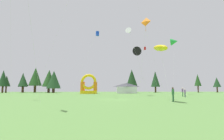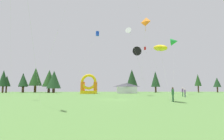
# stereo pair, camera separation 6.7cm
# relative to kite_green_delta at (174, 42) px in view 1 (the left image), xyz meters

# --- Properties ---
(ground_plane) EXTENTS (120.00, 120.00, 0.00)m
(ground_plane) POSITION_rel_kite_green_delta_xyz_m (-18.76, -22.41, -15.48)
(ground_plane) COLOR #5B8C42
(kite_green_delta) EXTENTS (4.48, 6.82, 16.60)m
(kite_green_delta) POSITION_rel_kite_green_delta_xyz_m (0.00, 0.00, 0.00)
(kite_green_delta) COLOR green
(kite_green_delta) RESTS_ON ground_plane
(kite_yellow_parafoil) EXTENTS (1.82, 4.26, 7.87)m
(kite_yellow_parafoil) POSITION_rel_kite_green_delta_xyz_m (-13.02, -26.88, -8.44)
(kite_yellow_parafoil) COLOR yellow
(kite_yellow_parafoil) RESTS_ON ground_plane
(kite_black_delta) EXTENTS (3.68, 2.23, 12.06)m
(kite_black_delta) POSITION_rel_kite_green_delta_xyz_m (-12.60, -6.63, -4.59)
(kite_black_delta) COLOR black
(kite_black_delta) RESTS_ON ground_plane
(kite_red_box) EXTENTS (4.08, 0.80, 13.21)m
(kite_red_box) POSITION_rel_kite_green_delta_xyz_m (-9.33, -2.33, -2.75)
(kite_red_box) COLOR red
(kite_red_box) RESTS_ON ground_plane
(kite_blue_box) EXTENTS (6.46, 2.39, 15.05)m
(kite_blue_box) POSITION_rel_kite_green_delta_xyz_m (-22.25, -9.59, -0.98)
(kite_blue_box) COLOR blue
(kite_blue_box) RESTS_ON ground_plane
(kite_orange_diamond) EXTENTS (1.30, 3.99, 13.17)m
(kite_orange_diamond) POSITION_rel_kite_green_delta_xyz_m (-13.76, -22.05, -2.97)
(kite_orange_diamond) COLOR orange
(kite_orange_diamond) RESTS_ON ground_plane
(kite_white_delta) EXTENTS (5.01, 3.20, 16.13)m
(kite_white_delta) POSITION_rel_kite_green_delta_xyz_m (-14.63, -9.10, -0.21)
(kite_white_delta) COLOR white
(kite_white_delta) RESTS_ON ground_plane
(person_left_edge) EXTENTS (0.45, 0.45, 1.86)m
(person_left_edge) POSITION_rel_kite_green_delta_xyz_m (-11.46, -26.69, -14.37)
(person_left_edge) COLOR #33723F
(person_left_edge) RESTS_ON ground_plane
(person_midfield) EXTENTS (0.40, 0.40, 1.64)m
(person_midfield) POSITION_rel_kite_green_delta_xyz_m (-4.70, -15.58, -14.50)
(person_midfield) COLOR navy
(person_midfield) RESTS_ON ground_plane
(person_near_camera) EXTENTS (0.45, 0.45, 1.87)m
(person_near_camera) POSITION_rel_kite_green_delta_xyz_m (-4.16, -13.34, -14.36)
(person_near_camera) COLOR #33723F
(person_near_camera) RESTS_ON ground_plane
(inflatable_orange_dome) EXTENTS (5.08, 3.71, 6.17)m
(inflatable_orange_dome) POSITION_rel_kite_green_delta_xyz_m (-25.54, 5.77, -13.25)
(inflatable_orange_dome) COLOR yellow
(inflatable_orange_dome) RESTS_ON ground_plane
(festival_tent) EXTENTS (6.57, 3.27, 3.55)m
(festival_tent) POSITION_rel_kite_green_delta_xyz_m (-13.14, 9.67, -13.70)
(festival_tent) COLOR silver
(festival_tent) RESTS_ON ground_plane
(tree_row_0) EXTENTS (3.53, 3.53, 8.71)m
(tree_row_0) POSITION_rel_kite_green_delta_xyz_m (-59.38, 18.16, -9.95)
(tree_row_0) COLOR #4C331E
(tree_row_0) RESTS_ON ground_plane
(tree_row_1) EXTENTS (2.92, 2.92, 6.58)m
(tree_row_1) POSITION_rel_kite_green_delta_xyz_m (-58.60, 19.05, -11.04)
(tree_row_1) COLOR #4C331E
(tree_row_1) RESTS_ON ground_plane
(tree_row_2) EXTENTS (3.49, 3.49, 8.00)m
(tree_row_2) POSITION_rel_kite_green_delta_xyz_m (-53.80, 22.02, -10.36)
(tree_row_2) COLOR #4C331E
(tree_row_2) RESTS_ON ground_plane
(tree_row_3) EXTENTS (3.69, 3.69, 7.11)m
(tree_row_3) POSITION_rel_kite_green_delta_xyz_m (-53.20, 21.26, -10.72)
(tree_row_3) COLOR #4C331E
(tree_row_3) RESTS_ON ground_plane
(tree_row_4) EXTENTS (5.17, 5.17, 10.24)m
(tree_row_4) POSITION_rel_kite_green_delta_xyz_m (-49.16, 22.85, -9.03)
(tree_row_4) COLOR #4C331E
(tree_row_4) RESTS_ON ground_plane
(tree_row_5) EXTENTS (5.11, 5.11, 9.07)m
(tree_row_5) POSITION_rel_kite_green_delta_xyz_m (-42.78, 20.28, -9.80)
(tree_row_5) COLOR #4C331E
(tree_row_5) RESTS_ON ground_plane
(tree_row_6) EXTENTS (5.42, 5.42, 8.48)m
(tree_row_6) POSITION_rel_kite_green_delta_xyz_m (-40.28, 18.27, -10.45)
(tree_row_6) COLOR #4C331E
(tree_row_6) RESTS_ON ground_plane
(tree_row_7) EXTENTS (4.47, 4.47, 9.34)m
(tree_row_7) POSITION_rel_kite_green_delta_xyz_m (-9.72, 19.82, -9.56)
(tree_row_7) COLOR #4C331E
(tree_row_7) RESTS_ON ground_plane
(tree_row_8) EXTENTS (3.66, 3.66, 8.76)m
(tree_row_8) POSITION_rel_kite_green_delta_xyz_m (0.14, 20.88, -9.99)
(tree_row_8) COLOR #4C331E
(tree_row_8) RESTS_ON ground_plane
(tree_row_9) EXTENTS (2.72, 2.72, 7.55)m
(tree_row_9) POSITION_rel_kite_green_delta_xyz_m (17.74, 20.65, -10.42)
(tree_row_9) COLOR #4C331E
(tree_row_9) RESTS_ON ground_plane
(tree_row_10) EXTENTS (2.97, 2.97, 6.25)m
(tree_row_10) POSITION_rel_kite_green_delta_xyz_m (26.19, 21.30, -11.29)
(tree_row_10) COLOR #4C331E
(tree_row_10) RESTS_ON ground_plane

